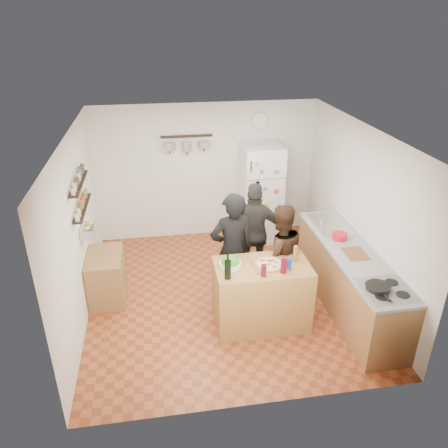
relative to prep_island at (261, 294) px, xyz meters
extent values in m
plane|color=brown|center=(-0.38, 0.72, -0.46)|extent=(4.20, 4.20, 0.00)
plane|color=white|center=(-0.38, 0.72, 2.04)|extent=(4.20, 4.20, 0.00)
plane|color=silver|center=(-0.38, 2.82, 0.79)|extent=(4.00, 0.00, 4.00)
plane|color=silver|center=(-2.38, 0.72, 0.79)|extent=(0.00, 4.20, 4.20)
plane|color=silver|center=(1.62, 0.72, 0.79)|extent=(0.00, 4.20, 4.20)
cube|color=#A3753B|center=(0.00, 0.00, 0.00)|extent=(1.25, 0.72, 0.91)
cube|color=#995737|center=(0.08, -0.02, 0.47)|extent=(0.42, 0.34, 0.02)
cylinder|color=beige|center=(0.08, -0.02, 0.48)|extent=(0.34, 0.34, 0.02)
cylinder|color=silver|center=(-0.42, 0.05, 0.48)|extent=(0.29, 0.29, 0.06)
cylinder|color=black|center=(-0.50, -0.22, 0.58)|extent=(0.08, 0.08, 0.25)
cylinder|color=#56071C|center=(-0.05, -0.24, 0.53)|extent=(0.07, 0.07, 0.16)
cylinder|color=#570712|center=(0.22, -0.20, 0.55)|extent=(0.08, 0.08, 0.19)
cylinder|color=#8F5B3C|center=(0.45, 0.05, 0.55)|extent=(0.06, 0.06, 0.19)
cylinder|color=navy|center=(0.30, -0.12, 0.53)|extent=(0.09, 0.09, 0.14)
imported|color=black|center=(-0.31, 0.52, 0.41)|extent=(0.68, 0.50, 1.74)
imported|color=black|center=(0.35, 0.43, 0.32)|extent=(0.81, 0.66, 1.56)
imported|color=#292724|center=(0.15, 1.11, 0.36)|extent=(1.02, 0.60, 1.62)
cube|color=#9E7042|center=(1.32, 0.17, -0.01)|extent=(0.63, 2.63, 0.90)
cube|color=white|center=(1.32, -0.78, 0.46)|extent=(0.60, 0.62, 0.02)
cylinder|color=black|center=(1.22, -0.75, 0.49)|extent=(0.29, 0.29, 0.06)
cube|color=silver|center=(1.32, 1.02, 0.46)|extent=(0.50, 0.80, 0.03)
cube|color=olive|center=(1.32, 0.08, 0.46)|extent=(0.30, 0.40, 0.02)
cylinder|color=red|center=(1.27, 0.53, 0.51)|extent=(0.21, 0.21, 0.09)
cube|color=white|center=(0.57, 2.47, 0.45)|extent=(0.70, 0.68, 1.80)
cylinder|color=silver|center=(0.57, 2.80, 1.69)|extent=(0.30, 0.03, 0.30)
cube|color=black|center=(-2.31, 0.92, 1.04)|extent=(0.12, 1.00, 0.02)
cube|color=black|center=(-2.31, 0.92, 1.40)|extent=(0.12, 1.00, 0.02)
cube|color=silver|center=(-2.28, 0.92, 0.69)|extent=(0.18, 0.35, 0.14)
cube|color=olive|center=(-2.12, 0.92, -0.09)|extent=(0.50, 0.80, 0.73)
cube|color=black|center=(-0.73, 2.72, 1.49)|extent=(0.90, 0.04, 0.04)
camera|label=1|loc=(-1.28, -4.73, 3.43)|focal=35.00mm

